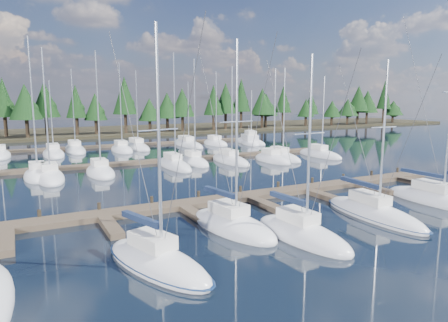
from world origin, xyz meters
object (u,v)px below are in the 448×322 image
main_dock (250,198)px  front_sailboat_1 (157,262)px  front_sailboat_5 (437,200)px  motor_yacht_right (250,142)px  front_sailboat_3 (301,234)px  front_sailboat_2 (232,225)px  front_sailboat_4 (373,213)px

main_dock → front_sailboat_1: 14.50m
front_sailboat_5 → motor_yacht_right: (8.36, 43.03, 0.16)m
front_sailboat_3 → front_sailboat_5: (15.01, 1.42, 0.02)m
front_sailboat_2 → front_sailboat_3: 4.53m
main_dock → front_sailboat_1: (-11.17, -9.25, 0.08)m
front_sailboat_1 → front_sailboat_3: bearing=-0.3°
front_sailboat_2 → front_sailboat_4: bearing=-12.8°
main_dock → front_sailboat_3: bearing=-102.2°
main_dock → front_sailboat_3: size_ratio=3.75×
main_dock → front_sailboat_4: front_sailboat_4 is taller
front_sailboat_1 → front_sailboat_2: (6.21, 3.40, -0.00)m
main_dock → front_sailboat_4: bearing=-56.8°
front_sailboat_3 → motor_yacht_right: bearing=62.3°
front_sailboat_1 → front_sailboat_2: size_ratio=0.99×
front_sailboat_4 → front_sailboat_2: bearing=167.2°
main_dock → front_sailboat_2: size_ratio=3.44×
front_sailboat_1 → front_sailboat_4: bearing=3.6°
front_sailboat_1 → front_sailboat_4: size_ratio=1.08×
motor_yacht_right → main_dock: bearing=-121.3°
main_dock → front_sailboat_3: 9.51m
front_sailboat_1 → front_sailboat_3: 9.16m
front_sailboat_5 → front_sailboat_2: bearing=173.6°
front_sailboat_3 → front_sailboat_5: 15.08m
front_sailboat_3 → front_sailboat_4: size_ratio=0.99×
front_sailboat_1 → front_sailboat_5: (24.17, 1.38, 0.02)m
front_sailboat_3 → front_sailboat_5: front_sailboat_5 is taller
main_dock → motor_yacht_right: (21.36, 35.16, 0.26)m
front_sailboat_2 → front_sailboat_4: 10.59m
front_sailboat_4 → motor_yacht_right: 46.21m
front_sailboat_4 → motor_yacht_right: (15.99, 43.35, 0.19)m
front_sailboat_2 → front_sailboat_5: size_ratio=0.79×
front_sailboat_2 → front_sailboat_4: size_ratio=1.08×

